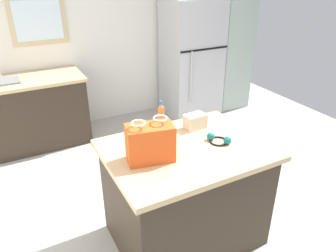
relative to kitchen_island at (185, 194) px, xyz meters
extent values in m
plane|color=#ADA89E|center=(0.07, 0.05, -0.44)|extent=(6.34, 6.34, 0.00)
cube|color=silver|center=(0.07, 2.69, 0.85)|extent=(5.16, 0.10, 2.58)
cube|color=#CCB78C|center=(-0.58, 2.64, 1.06)|extent=(0.68, 0.04, 0.60)
cube|color=white|center=(-0.58, 2.62, 1.06)|extent=(0.56, 0.02, 0.48)
cube|color=#33281E|center=(0.00, 0.00, -0.03)|extent=(1.14, 0.84, 0.84)
cube|color=tan|center=(0.00, 0.00, 0.41)|extent=(1.22, 0.92, 0.04)
cube|color=#B7B7BC|center=(1.45, 2.28, 0.41)|extent=(0.79, 0.67, 1.71)
cube|color=black|center=(1.45, 1.94, 0.61)|extent=(0.77, 0.01, 0.02)
cylinder|color=#B7B7BC|center=(1.23, 1.92, 0.24)|extent=(0.02, 0.02, 0.77)
cube|color=#9EB2A8|center=(2.12, 2.28, 0.66)|extent=(0.53, 0.63, 2.21)
cube|color=#33281E|center=(-0.94, 2.30, -0.02)|extent=(1.40, 0.63, 0.85)
cube|color=tan|center=(-0.94, 2.30, 0.42)|extent=(1.44, 0.67, 0.04)
cube|color=slate|center=(-1.15, 2.30, 0.39)|extent=(0.40, 0.32, 0.14)
cube|color=#DB511E|center=(-0.31, -0.02, 0.57)|extent=(0.36, 0.24, 0.27)
torus|color=white|center=(-0.39, -0.02, 0.74)|extent=(0.12, 0.12, 0.01)
torus|color=white|center=(-0.23, -0.02, 0.74)|extent=(0.12, 0.12, 0.01)
cube|color=beige|center=(0.23, 0.25, 0.50)|extent=(0.18, 0.13, 0.12)
cylinder|color=#C66633|center=(-0.03, 0.36, 0.54)|extent=(0.05, 0.05, 0.20)
cone|color=#C66633|center=(-0.03, 0.36, 0.65)|extent=(0.05, 0.05, 0.03)
cylinder|color=blue|center=(-0.03, 0.36, 0.68)|extent=(0.02, 0.02, 0.02)
torus|color=black|center=(0.27, -0.04, 0.44)|extent=(0.21, 0.21, 0.01)
sphere|color=#19666B|center=(0.30, -0.10, 0.47)|extent=(0.06, 0.06, 0.06)
sphere|color=#19666B|center=(0.23, 0.01, 0.47)|extent=(0.06, 0.06, 0.06)
camera|label=1|loc=(-1.12, -1.80, 1.68)|focal=34.66mm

